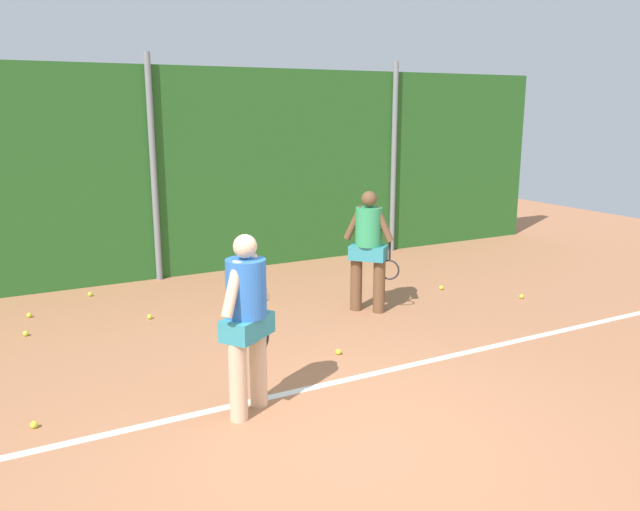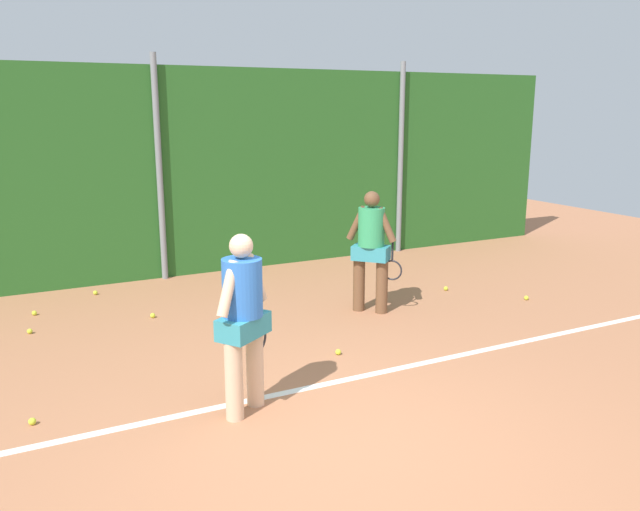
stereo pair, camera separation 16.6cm
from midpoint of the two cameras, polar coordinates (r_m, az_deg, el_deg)
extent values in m
plane|color=#B2704C|center=(7.14, -5.80, -9.90)|extent=(24.58, 24.58, 0.00)
cube|color=#286023|center=(10.84, -15.12, 6.91)|extent=(15.97, 0.25, 3.41)
cylinder|color=gray|center=(10.66, -14.92, 7.31)|extent=(0.10, 0.10, 3.59)
cylinder|color=gray|center=(12.57, 6.14, 8.47)|extent=(0.10, 0.10, 3.59)
cube|color=white|center=(6.55, -3.39, -11.98)|extent=(11.67, 0.10, 0.01)
cylinder|color=beige|center=(5.94, -8.05, -10.96)|extent=(0.16, 0.16, 0.74)
cylinder|color=beige|center=(6.19, -6.25, -9.90)|extent=(0.16, 0.16, 0.74)
cube|color=teal|center=(5.90, -7.26, -6.24)|extent=(0.57, 0.51, 0.20)
cylinder|color=blue|center=(5.79, -7.36, -2.87)|extent=(0.36, 0.36, 0.53)
sphere|color=beige|center=(5.70, -7.47, 0.81)|extent=(0.21, 0.21, 0.21)
cylinder|color=beige|center=(5.62, -8.57, -2.98)|extent=(0.27, 0.21, 0.50)
cylinder|color=beige|center=(5.94, -6.23, -2.03)|extent=(0.27, 0.21, 0.50)
cylinder|color=black|center=(6.13, -6.10, -5.03)|extent=(0.03, 0.03, 0.28)
torus|color=#26262B|center=(6.22, -6.04, -7.40)|extent=(0.25, 0.18, 0.28)
cylinder|color=brown|center=(8.97, 2.69, -2.56)|extent=(0.16, 0.16, 0.73)
cylinder|color=brown|center=(8.88, 4.71, -2.74)|extent=(0.16, 0.16, 0.73)
cube|color=teal|center=(8.81, 3.74, 0.26)|extent=(0.54, 0.55, 0.20)
cylinder|color=#339E60|center=(8.74, 3.77, 2.55)|extent=(0.36, 0.36, 0.52)
sphere|color=brown|center=(8.68, 3.81, 5.00)|extent=(0.21, 0.21, 0.21)
cylinder|color=brown|center=(8.79, 2.49, 2.89)|extent=(0.24, 0.25, 0.50)
cylinder|color=brown|center=(8.68, 5.07, 2.72)|extent=(0.24, 0.25, 0.50)
cylinder|color=black|center=(8.78, 5.64, 0.45)|extent=(0.03, 0.03, 0.28)
torus|color=#26262B|center=(8.84, 5.60, -1.26)|extent=(0.21, 0.23, 0.28)
sphere|color=#CCDB33|center=(10.18, 10.20, -2.81)|extent=(0.07, 0.07, 0.07)
sphere|color=#CCDB33|center=(8.98, -15.32, -5.24)|extent=(0.07, 0.07, 0.07)
sphere|color=#CCDB33|center=(7.47, 0.99, -8.50)|extent=(0.07, 0.07, 0.07)
sphere|color=#CCDB33|center=(6.44, -24.62, -13.42)|extent=(0.07, 0.07, 0.07)
sphere|color=#CCDB33|center=(8.42, -5.43, -6.03)|extent=(0.07, 0.07, 0.07)
sphere|color=#CCDB33|center=(8.86, -25.04, -6.26)|extent=(0.07, 0.07, 0.07)
sphere|color=#CCDB33|center=(9.99, 16.91, -3.48)|extent=(0.07, 0.07, 0.07)
sphere|color=#CCDB33|center=(9.60, -24.74, -4.81)|extent=(0.07, 0.07, 0.07)
sphere|color=#CCDB33|center=(10.30, -20.07, -3.23)|extent=(0.07, 0.07, 0.07)
camera|label=1|loc=(0.08, -90.66, -0.15)|focal=36.26mm
camera|label=2|loc=(0.08, 89.34, 0.15)|focal=36.26mm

